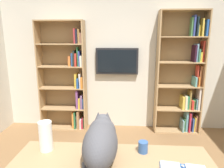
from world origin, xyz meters
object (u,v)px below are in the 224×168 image
Objects in this scene: wall_mounted_tv at (117,61)px; bookshelf_right at (68,79)px; paper_towel_roll at (46,136)px; cat at (101,140)px; coffee_mug at (143,147)px; bookshelf_left at (184,77)px.

bookshelf_right is at bearing 5.27° from wall_mounted_tv.
bookshelf_right reaches higher than paper_towel_roll.
cat reaches higher than coffee_mug.
paper_towel_roll is at bearing 50.37° from bookshelf_left.
cat is at bearing 111.65° from bookshelf_right.
wall_mounted_tv is (-0.91, -0.08, 0.33)m from bookshelf_right.
coffee_mug is (0.91, 2.08, -0.21)m from bookshelf_left.
bookshelf_right is at bearing -79.32° from paper_towel_roll.
bookshelf_left reaches higher than wall_mounted_tv.
bookshelf_right is (2.13, 0.00, -0.06)m from bookshelf_left.
bookshelf_right is 2.60× the size of wall_mounted_tv.
paper_towel_roll reaches higher than coffee_mug.
bookshelf_left is 22.67× the size of coffee_mug.
bookshelf_left is 2.72m from paper_towel_roll.
wall_mounted_tv is at bearing -90.78° from cat.
bookshelf_left is 2.54m from cat.
bookshelf_right is at bearing -59.70° from coffee_mug.
bookshelf_left is 8.52× the size of paper_towel_roll.
cat is 0.38m from coffee_mug.
bookshelf_left reaches higher than coffee_mug.
wall_mounted_tv is 1.18× the size of cat.
coffee_mug is (-0.82, -0.01, -0.08)m from paper_towel_roll.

